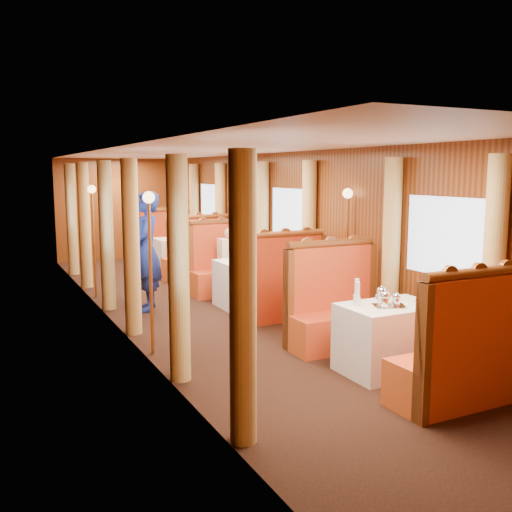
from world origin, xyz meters
TOP-DOWN VIEW (x-y plane):
  - floor at (0.00, 0.00)m, footprint 3.00×12.00m
  - ceiling at (0.00, 0.00)m, footprint 3.00×12.00m
  - wall_far at (0.00, 6.00)m, footprint 3.00×0.01m
  - wall_left at (-1.50, 0.00)m, footprint 0.01×12.00m
  - wall_right at (1.50, 0.00)m, footprint 0.01×12.00m
  - doorway_far at (0.00, 5.97)m, footprint 0.80×0.04m
  - table_near at (0.75, -3.50)m, footprint 1.05×0.72m
  - banquette_near_fwd at (0.75, -4.51)m, footprint 1.30×0.55m
  - banquette_near_aft at (0.75, -2.49)m, footprint 1.30×0.55m
  - table_mid at (0.75, 0.00)m, footprint 1.05×0.72m
  - banquette_mid_fwd at (0.75, -1.01)m, footprint 1.30×0.55m
  - banquette_mid_aft at (0.75, 1.01)m, footprint 1.30×0.55m
  - table_far at (0.75, 3.50)m, footprint 1.05×0.72m
  - banquette_far_fwd at (0.75, 2.49)m, footprint 1.30×0.55m
  - banquette_far_aft at (0.75, 4.51)m, footprint 1.30×0.55m
  - tea_tray at (0.67, -3.58)m, footprint 0.41×0.37m
  - teapot_left at (0.58, -3.60)m, footprint 0.20×0.17m
  - teapot_right at (0.74, -3.60)m, footprint 0.16×0.14m
  - teapot_back at (0.69, -3.41)m, footprint 0.20×0.17m
  - fruit_plate at (1.09, -3.60)m, footprint 0.20×0.20m
  - cup_inboard at (0.39, -3.39)m, footprint 0.08×0.08m
  - cup_outboard at (0.49, -3.24)m, footprint 0.08×0.08m
  - rose_vase_mid at (0.78, 0.01)m, footprint 0.06×0.06m
  - rose_vase_far at (0.74, 3.51)m, footprint 0.06×0.06m
  - window_left_near at (-1.49, -3.50)m, footprint 0.01×1.20m
  - curtain_left_near_a at (-1.38, -4.28)m, footprint 0.22×0.22m
  - curtain_left_near_b at (-1.38, -2.72)m, footprint 0.22×0.22m
  - window_right_near at (1.49, -3.50)m, footprint 0.01×1.20m
  - curtain_right_near_a at (1.38, -4.28)m, footprint 0.22×0.22m
  - curtain_right_near_b at (1.38, -2.72)m, footprint 0.22×0.22m
  - window_left_mid at (-1.49, 0.00)m, footprint 0.01×1.20m
  - curtain_left_mid_a at (-1.38, -0.78)m, footprint 0.22×0.22m
  - curtain_left_mid_b at (-1.38, 0.78)m, footprint 0.22×0.22m
  - window_right_mid at (1.49, 0.00)m, footprint 0.01×1.20m
  - curtain_right_mid_a at (1.38, -0.78)m, footprint 0.22×0.22m
  - curtain_right_mid_b at (1.38, 0.78)m, footprint 0.22×0.22m
  - window_left_far at (-1.49, 3.50)m, footprint 0.01×1.20m
  - curtain_left_far_a at (-1.38, 2.72)m, footprint 0.22×0.22m
  - curtain_left_far_b at (-1.38, 4.28)m, footprint 0.22×0.22m
  - window_right_far at (1.49, 3.50)m, footprint 0.01×1.20m
  - curtain_right_far_a at (1.38, 2.72)m, footprint 0.22×0.22m
  - curtain_right_far_b at (1.38, 4.28)m, footprint 0.22×0.22m
  - sconce_left_fore at (-1.40, -1.75)m, footprint 0.14×0.14m
  - sconce_right_fore at (1.40, -1.75)m, footprint 0.14×0.14m
  - sconce_left_aft at (-1.40, 1.75)m, footprint 0.14×0.14m
  - sconce_right_aft at (1.40, 1.75)m, footprint 0.14×0.14m
  - steward at (-0.84, 0.44)m, footprint 0.66×0.80m
  - passenger at (0.75, 0.77)m, footprint 0.40×0.44m

SIDE VIEW (x-z plane):
  - floor at x=0.00m, z-range -0.01..0.01m
  - table_near at x=0.75m, z-range 0.00..0.75m
  - table_mid at x=0.75m, z-range 0.00..0.75m
  - table_far at x=0.75m, z-range 0.00..0.75m
  - banquette_near_fwd at x=0.75m, z-range -0.25..1.09m
  - banquette_near_aft at x=0.75m, z-range -0.25..1.09m
  - banquette_mid_fwd at x=0.75m, z-range -0.25..1.09m
  - banquette_mid_aft at x=0.75m, z-range -0.25..1.09m
  - banquette_far_fwd at x=0.75m, z-range -0.25..1.09m
  - banquette_far_aft at x=0.75m, z-range -0.25..1.09m
  - passenger at x=0.75m, z-range 0.36..1.12m
  - tea_tray at x=0.67m, z-range 0.75..0.76m
  - fruit_plate at x=1.09m, z-range 0.74..0.80m
  - teapot_right at x=0.74m, z-range 0.75..0.87m
  - teapot_left at x=0.58m, z-range 0.75..0.89m
  - teapot_back at x=0.69m, z-range 0.75..0.89m
  - cup_inboard at x=0.39m, z-range 0.72..0.99m
  - cup_outboard at x=0.49m, z-range 0.72..0.99m
  - rose_vase_mid at x=0.78m, z-range 0.75..1.11m
  - rose_vase_far at x=0.74m, z-range 0.75..1.11m
  - steward at x=-0.84m, z-range 0.00..1.87m
  - doorway_far at x=0.00m, z-range 0.00..2.00m
  - curtain_left_near_a at x=-1.38m, z-range 0.00..2.35m
  - curtain_left_near_b at x=-1.38m, z-range 0.00..2.35m
  - curtain_right_near_a at x=1.38m, z-range 0.00..2.35m
  - curtain_right_near_b at x=1.38m, z-range 0.00..2.35m
  - curtain_left_mid_a at x=-1.38m, z-range 0.00..2.35m
  - curtain_left_mid_b at x=-1.38m, z-range 0.00..2.35m
  - curtain_right_mid_a at x=1.38m, z-range 0.00..2.35m
  - curtain_right_mid_b at x=1.38m, z-range 0.00..2.35m
  - curtain_left_far_a at x=-1.38m, z-range 0.00..2.35m
  - curtain_left_far_b at x=-1.38m, z-range 0.00..2.35m
  - curtain_right_far_a at x=1.38m, z-range 0.00..2.35m
  - curtain_right_far_b at x=1.38m, z-range 0.00..2.35m
  - wall_far at x=0.00m, z-range 0.00..2.50m
  - wall_left at x=-1.50m, z-range 0.00..2.50m
  - wall_right at x=1.50m, z-range 0.00..2.50m
  - sconce_left_fore at x=-1.40m, z-range 0.41..2.36m
  - sconce_right_fore at x=1.40m, z-range 0.41..2.36m
  - sconce_left_aft at x=-1.40m, z-range 0.41..2.36m
  - sconce_right_aft at x=1.40m, z-range 0.41..2.36m
  - window_left_near at x=-1.49m, z-range 1.00..1.90m
  - window_right_near at x=1.49m, z-range 1.00..1.90m
  - window_left_mid at x=-1.49m, z-range 1.00..1.90m
  - window_right_mid at x=1.49m, z-range 1.00..1.90m
  - window_left_far at x=-1.49m, z-range 1.00..1.90m
  - window_right_far at x=1.49m, z-range 1.00..1.90m
  - ceiling at x=0.00m, z-range 2.49..2.51m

